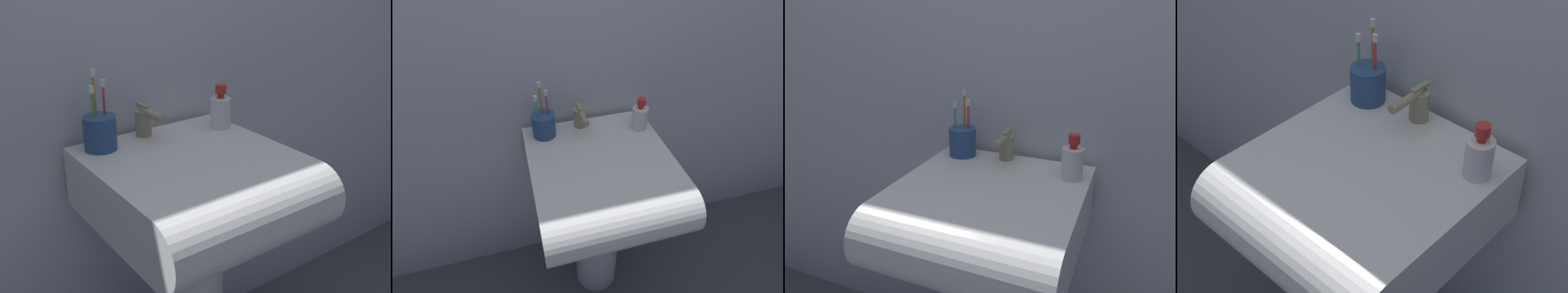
# 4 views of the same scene
# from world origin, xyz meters

# --- Properties ---
(sink_basin) EXTENTS (0.50, 0.55, 0.17)m
(sink_basin) POSITION_xyz_m (0.00, -0.06, 0.74)
(sink_basin) COLOR white
(sink_basin) RESTS_ON sink_pedestal
(faucet) EXTENTS (0.05, 0.13, 0.09)m
(faucet) POSITION_xyz_m (-0.02, 0.18, 0.88)
(faucet) COLOR tan
(faucet) RESTS_ON sink_basin
(toothbrush_cup) EXTENTS (0.09, 0.09, 0.22)m
(toothbrush_cup) POSITION_xyz_m (-0.17, 0.17, 0.88)
(toothbrush_cup) COLOR #2D5184
(toothbrush_cup) RESTS_ON sink_basin
(soap_bottle) EXTENTS (0.06, 0.06, 0.13)m
(soap_bottle) POSITION_xyz_m (0.20, 0.12, 0.88)
(soap_bottle) COLOR white
(soap_bottle) RESTS_ON sink_basin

